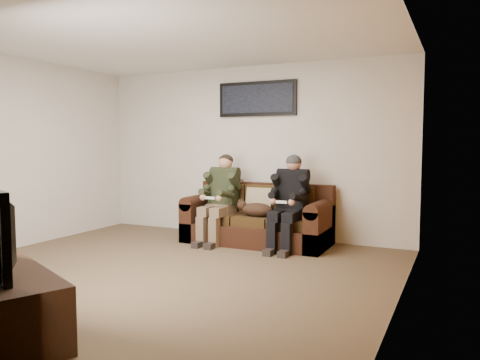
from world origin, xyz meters
The scene contains 15 objects.
floor centered at (0.00, 0.00, 0.00)m, with size 5.00×5.00×0.00m, color brown.
ceiling centered at (0.00, 0.00, 2.60)m, with size 5.00×5.00×0.00m, color silver.
wall_back centered at (0.00, 2.25, 1.30)m, with size 5.00×5.00×0.00m, color beige.
wall_left centered at (-2.50, 0.00, 1.30)m, with size 4.50×4.50×0.00m, color beige.
wall_right centered at (2.50, 0.00, 1.30)m, with size 4.50×4.50×0.00m, color beige.
accent_wall_right centered at (2.49, 0.00, 1.30)m, with size 4.50×4.50×0.00m, color #A65E10.
sofa centered at (0.36, 1.82, 0.32)m, with size 2.06×0.89×0.84m.
throw_pillow centered at (0.36, 1.86, 0.60)m, with size 0.39×0.11×0.37m, color tan.
throw_blanket centered at (-0.27, 2.08, 0.84)m, with size 0.42×0.21×0.07m, color tan.
person_left centered at (-0.17, 1.65, 0.71)m, with size 0.51×0.87×1.27m.
person_right centered at (0.88, 1.65, 0.71)m, with size 0.51×0.86×1.28m.
cat centered at (0.40, 1.63, 0.51)m, with size 0.66×0.26×0.24m.
framed_poster centered at (0.16, 2.22, 2.10)m, with size 1.25×0.05×0.52m.
tv_stand centered at (-0.11, -1.95, 0.24)m, with size 1.54×0.49×0.48m, color black.
television centered at (-0.11, -1.95, 0.80)m, with size 1.09×0.14×0.63m, color black.
Camera 1 is at (2.98, -4.32, 1.43)m, focal length 35.00 mm.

